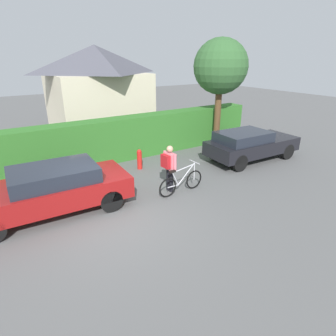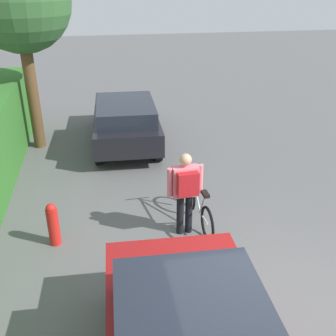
% 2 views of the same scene
% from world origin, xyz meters
% --- Properties ---
extents(ground_plane, '(60.00, 60.00, 0.00)m').
position_xyz_m(ground_plane, '(0.00, 0.00, 0.00)').
color(ground_plane, '#5A5A5A').
extents(parked_car_far, '(4.16, 1.86, 1.31)m').
position_xyz_m(parked_car_far, '(6.82, 1.34, 0.72)').
color(parked_car_far, black).
rests_on(parked_car_far, ground).
extents(bicycle, '(1.75, 0.50, 0.98)m').
position_xyz_m(bicycle, '(2.53, 0.36, 0.37)').
color(bicycle, black).
rests_on(bicycle, ground).
extents(person_rider, '(0.37, 0.65, 1.58)m').
position_xyz_m(person_rider, '(2.25, 0.68, 0.95)').
color(person_rider, black).
rests_on(person_rider, ground).
extents(tree_kerbside, '(2.50, 2.50, 5.02)m').
position_xyz_m(tree_kerbside, '(7.04, 3.73, 3.73)').
color(tree_kerbside, brown).
rests_on(tree_kerbside, ground).
extents(fire_hydrant, '(0.20, 0.20, 0.81)m').
position_xyz_m(fire_hydrant, '(2.36, 3.00, 0.41)').
color(fire_hydrant, red).
rests_on(fire_hydrant, ground).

